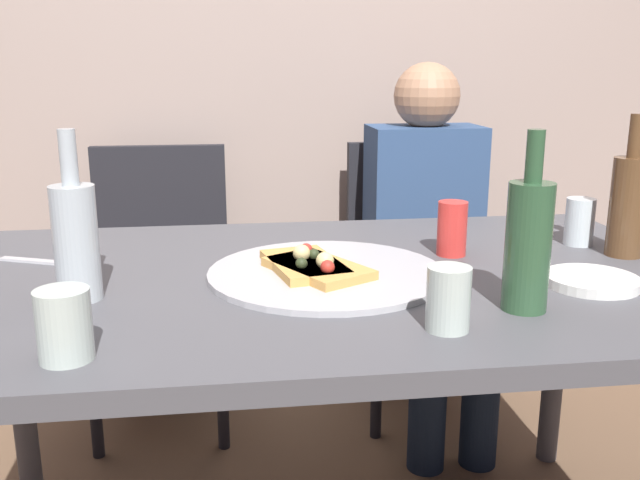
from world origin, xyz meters
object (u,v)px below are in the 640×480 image
at_px(pizza_slice_extra, 304,263).
at_px(soda_can, 452,228).
at_px(plate_stack, 591,281).
at_px(chair_right, 416,258).
at_px(pizza_tray, 327,273).
at_px(wine_bottle, 76,238).
at_px(chair_left, 161,268).
at_px(guest_in_sweater, 430,232).
at_px(beer_bottle, 528,243).
at_px(tumbler_far, 64,325).
at_px(tumbler_near, 448,299).
at_px(wine_glass, 580,222).
at_px(table_knife, 45,262).
at_px(dining_table, 322,307).
at_px(water_bottle, 628,203).
at_px(pizza_slice_last, 319,267).

height_order(pizza_slice_extra, soda_can, soda_can).
bearing_deg(soda_can, plate_stack, -51.39).
distance_m(plate_stack, chair_right, 1.06).
bearing_deg(pizza_tray, pizza_slice_extra, 160.73).
height_order(wine_bottle, chair_left, wine_bottle).
distance_m(wine_bottle, guest_in_sweater, 1.25).
xyz_separation_m(beer_bottle, soda_can, (-0.01, 0.36, -0.06)).
distance_m(tumbler_far, plate_stack, 0.96).
relative_size(pizza_tray, soda_can, 3.95).
xyz_separation_m(wine_bottle, tumbler_near, (0.62, -0.23, -0.06)).
bearing_deg(plate_stack, chair_left, 131.95).
bearing_deg(wine_bottle, wine_glass, 12.86).
distance_m(table_knife, chair_left, 0.78).
bearing_deg(table_knife, beer_bottle, 178.09).
relative_size(plate_stack, chair_left, 0.20).
relative_size(wine_bottle, wine_glass, 2.77).
xyz_separation_m(wine_bottle, table_knife, (-0.12, 0.25, -0.11)).
bearing_deg(tumbler_near, chair_left, 115.35).
bearing_deg(plate_stack, pizza_tray, 165.46).
xyz_separation_m(pizza_tray, soda_can, (0.30, 0.12, 0.06)).
relative_size(tumbler_near, plate_stack, 0.59).
bearing_deg(beer_bottle, wine_bottle, 168.51).
height_order(plate_stack, table_knife, plate_stack).
height_order(pizza_tray, tumbler_far, tumbler_far).
distance_m(beer_bottle, chair_left, 1.40).
bearing_deg(tumbler_far, tumbler_near, 3.79).
relative_size(dining_table, wine_glass, 14.47).
bearing_deg(beer_bottle, tumbler_far, -171.36).
bearing_deg(guest_in_sweater, water_bottle, 109.65).
relative_size(dining_table, plate_stack, 8.97).
distance_m(pizza_slice_extra, chair_right, 1.04).
bearing_deg(wine_glass, tumbler_near, -134.60).
bearing_deg(wine_bottle, beer_bottle, -11.49).
relative_size(tumbler_near, table_knife, 0.48).
bearing_deg(pizza_slice_last, tumbler_near, -60.29).
bearing_deg(wine_glass, chair_right, 104.56).
distance_m(pizza_slice_extra, tumbler_near, 0.38).
relative_size(tumbler_far, guest_in_sweater, 0.09).
bearing_deg(wine_glass, water_bottle, -62.58).
xyz_separation_m(wine_bottle, chair_right, (0.91, 0.98, -0.35)).
height_order(dining_table, beer_bottle, beer_bottle).
bearing_deg(pizza_slice_extra, tumbler_near, -59.29).
bearing_deg(tumbler_near, table_knife, 146.78).
height_order(dining_table, chair_left, chair_left).
distance_m(pizza_tray, table_knife, 0.61).
bearing_deg(beer_bottle, chair_left, 122.94).
bearing_deg(chair_left, wine_glass, 145.31).
xyz_separation_m(dining_table, pizza_tray, (0.01, -0.02, 0.08)).
bearing_deg(pizza_tray, soda_can, 21.90).
xyz_separation_m(pizza_slice_last, tumbler_far, (-0.41, -0.34, 0.03)).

